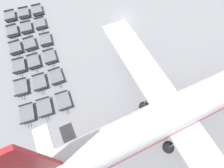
% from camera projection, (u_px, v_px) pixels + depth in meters
% --- Properties ---
extents(ground_plane, '(500.00, 500.00, 0.00)m').
position_uv_depth(ground_plane, '(125.00, 20.00, 31.93)').
color(ground_plane, gray).
extents(airplane, '(32.79, 36.65, 14.45)m').
position_uv_depth(airplane, '(181.00, 109.00, 19.88)').
color(airplane, white).
rests_on(airplane, ground_plane).
extents(baggage_dolly_row_near_col_a, '(3.35, 1.98, 0.92)m').
position_uv_depth(baggage_dolly_row_near_col_a, '(10.00, 16.00, 31.71)').
color(baggage_dolly_row_near_col_a, slate).
rests_on(baggage_dolly_row_near_col_a, ground_plane).
extents(baggage_dolly_row_near_col_b, '(3.37, 2.03, 0.92)m').
position_uv_depth(baggage_dolly_row_near_col_b, '(12.00, 31.00, 29.92)').
color(baggage_dolly_row_near_col_b, slate).
rests_on(baggage_dolly_row_near_col_b, ground_plane).
extents(baggage_dolly_row_near_col_c, '(3.38, 2.06, 0.92)m').
position_uv_depth(baggage_dolly_row_near_col_c, '(15.00, 48.00, 28.16)').
color(baggage_dolly_row_near_col_c, slate).
rests_on(baggage_dolly_row_near_col_c, ground_plane).
extents(baggage_dolly_row_near_col_d, '(3.33, 1.94, 0.92)m').
position_uv_depth(baggage_dolly_row_near_col_d, '(19.00, 66.00, 26.47)').
color(baggage_dolly_row_near_col_d, slate).
rests_on(baggage_dolly_row_near_col_d, ground_plane).
extents(baggage_dolly_row_near_col_e, '(3.32, 1.91, 0.92)m').
position_uv_depth(baggage_dolly_row_near_col_e, '(21.00, 88.00, 24.71)').
color(baggage_dolly_row_near_col_e, slate).
rests_on(baggage_dolly_row_near_col_e, ground_plane).
extents(baggage_dolly_row_near_col_f, '(3.32, 1.92, 0.92)m').
position_uv_depth(baggage_dolly_row_near_col_f, '(27.00, 114.00, 22.87)').
color(baggage_dolly_row_near_col_f, slate).
rests_on(baggage_dolly_row_near_col_f, ground_plane).
extents(baggage_dolly_row_mid_a_col_a, '(3.32, 1.92, 0.92)m').
position_uv_depth(baggage_dolly_row_mid_a_col_a, '(24.00, 13.00, 32.09)').
color(baggage_dolly_row_mid_a_col_a, slate).
rests_on(baggage_dolly_row_mid_a_col_a, ground_plane).
extents(baggage_dolly_row_mid_a_col_b, '(3.33, 1.94, 0.92)m').
position_uv_depth(baggage_dolly_row_mid_a_col_b, '(26.00, 28.00, 30.32)').
color(baggage_dolly_row_mid_a_col_b, slate).
rests_on(baggage_dolly_row_mid_a_col_b, ground_plane).
extents(baggage_dolly_row_mid_a_col_c, '(3.38, 2.08, 0.92)m').
position_uv_depth(baggage_dolly_row_mid_a_col_c, '(30.00, 44.00, 28.55)').
color(baggage_dolly_row_mid_a_col_c, slate).
rests_on(baggage_dolly_row_mid_a_col_c, ground_plane).
extents(baggage_dolly_row_mid_a_col_d, '(3.36, 2.00, 0.92)m').
position_uv_depth(baggage_dolly_row_mid_a_col_d, '(34.00, 62.00, 26.86)').
color(baggage_dolly_row_mid_a_col_d, slate).
rests_on(baggage_dolly_row_mid_a_col_d, ground_plane).
extents(baggage_dolly_row_mid_a_col_e, '(3.34, 1.97, 0.92)m').
position_uv_depth(baggage_dolly_row_mid_a_col_e, '(40.00, 82.00, 25.11)').
color(baggage_dolly_row_mid_a_col_e, slate).
rests_on(baggage_dolly_row_mid_a_col_e, ground_plane).
extents(baggage_dolly_row_mid_a_col_f, '(3.33, 1.95, 0.92)m').
position_uv_depth(baggage_dolly_row_mid_a_col_f, '(45.00, 108.00, 23.27)').
color(baggage_dolly_row_mid_a_col_f, slate).
rests_on(baggage_dolly_row_mid_a_col_f, ground_plane).
extents(baggage_dolly_row_mid_b_col_a, '(3.34, 1.96, 0.92)m').
position_uv_depth(baggage_dolly_row_mid_b_col_a, '(37.00, 10.00, 32.46)').
color(baggage_dolly_row_mid_b_col_a, slate).
rests_on(baggage_dolly_row_mid_b_col_a, ground_plane).
extents(baggage_dolly_row_mid_b_col_b, '(3.35, 1.99, 0.92)m').
position_uv_depth(baggage_dolly_row_mid_b_col_b, '(40.00, 24.00, 30.79)').
color(baggage_dolly_row_mid_b_col_b, slate).
rests_on(baggage_dolly_row_mid_b_col_b, ground_plane).
extents(baggage_dolly_row_mid_b_col_c, '(3.32, 1.92, 0.92)m').
position_uv_depth(baggage_dolly_row_mid_b_col_c, '(46.00, 40.00, 28.98)').
color(baggage_dolly_row_mid_b_col_c, slate).
rests_on(baggage_dolly_row_mid_b_col_c, ground_plane).
extents(baggage_dolly_row_mid_b_col_d, '(3.35, 1.99, 0.92)m').
position_uv_depth(baggage_dolly_row_mid_b_col_d, '(50.00, 57.00, 27.30)').
color(baggage_dolly_row_mid_b_col_d, slate).
rests_on(baggage_dolly_row_mid_b_col_d, ground_plane).
extents(baggage_dolly_row_mid_b_col_e, '(3.38, 2.05, 0.92)m').
position_uv_depth(baggage_dolly_row_mid_b_col_e, '(56.00, 77.00, 25.58)').
color(baggage_dolly_row_mid_b_col_e, slate).
rests_on(baggage_dolly_row_mid_b_col_e, ground_plane).
extents(baggage_dolly_row_mid_b_col_f, '(3.36, 2.00, 0.92)m').
position_uv_depth(baggage_dolly_row_mid_b_col_f, '(64.00, 101.00, 23.73)').
color(baggage_dolly_row_mid_b_col_f, slate).
rests_on(baggage_dolly_row_mid_b_col_f, ground_plane).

